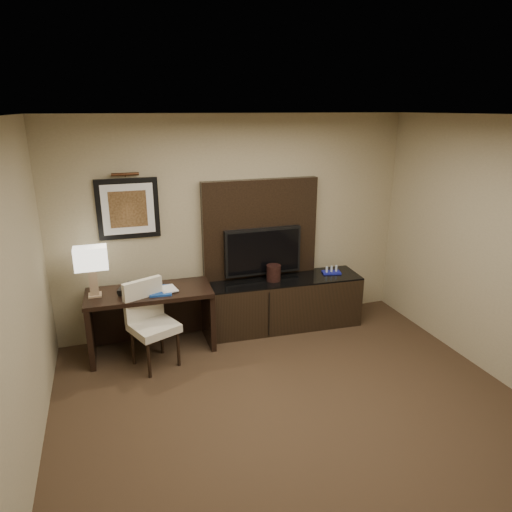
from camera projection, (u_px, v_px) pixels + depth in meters
name	position (u px, v px, depth m)	size (l,w,h in m)	color
floor	(319.00, 446.00, 3.91)	(4.50, 5.00, 0.01)	#322316
ceiling	(336.00, 117.00, 3.08)	(4.50, 5.00, 0.01)	silver
wall_back	(236.00, 225.00, 5.75)	(4.50, 0.01, 2.70)	tan
desk	(151.00, 321.00, 5.34)	(1.42, 0.61, 0.76)	black
credenza	(285.00, 302.00, 5.96)	(1.94, 0.54, 0.67)	black
tv_wall_panel	(260.00, 230.00, 5.81)	(1.50, 0.12, 1.30)	black
tv	(263.00, 251.00, 5.80)	(1.00, 0.08, 0.60)	black
artwork	(128.00, 209.00, 5.25)	(0.70, 0.04, 0.70)	black
picture_light	(125.00, 174.00, 5.09)	(0.04, 0.04, 0.30)	#422515
desk_chair	(154.00, 327.00, 4.99)	(0.45, 0.52, 0.95)	beige
table_lamp	(92.00, 272.00, 5.00)	(0.35, 0.20, 0.57)	tan
desk_phone	(130.00, 288.00, 5.15)	(0.22, 0.20, 0.11)	black
blue_folder	(160.00, 291.00, 5.20)	(0.24, 0.32, 0.02)	#174299
book	(160.00, 282.00, 5.16)	(0.18, 0.02, 0.24)	#BBA993
ice_bucket	(274.00, 273.00, 5.76)	(0.18, 0.18, 0.20)	black
minibar_tray	(331.00, 270.00, 6.03)	(0.24, 0.14, 0.09)	#171C95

